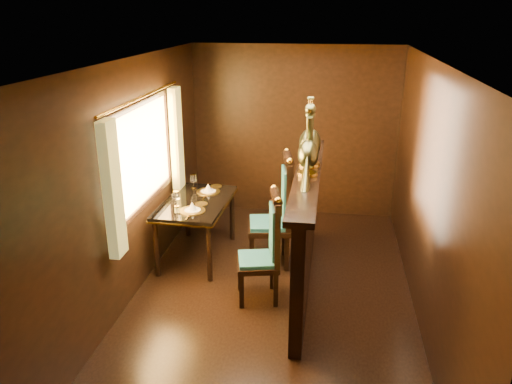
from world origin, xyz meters
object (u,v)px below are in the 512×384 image
(chair_left, at_px, (268,244))
(peacock_left, at_px, (309,142))
(chair_right, at_px, (280,207))
(dining_table, at_px, (196,206))
(peacock_right, at_px, (310,131))

(chair_left, xyz_separation_m, peacock_left, (0.37, 0.18, 1.07))
(chair_right, bearing_deg, chair_left, -102.67)
(dining_table, xyz_separation_m, chair_right, (1.04, -0.02, 0.05))
(chair_right, bearing_deg, peacock_left, -72.10)
(chair_left, relative_size, peacock_right, 1.58)
(peacock_right, bearing_deg, chair_right, 137.89)
(dining_table, bearing_deg, peacock_left, -23.45)
(chair_left, bearing_deg, dining_table, 127.31)
(chair_left, bearing_deg, peacock_right, 40.09)
(chair_right, distance_m, peacock_right, 1.12)
(peacock_right, bearing_deg, dining_table, 166.73)
(dining_table, xyz_separation_m, peacock_left, (1.38, -0.65, 1.03))
(peacock_left, xyz_separation_m, peacock_right, (0.00, 0.33, 0.04))
(peacock_left, height_order, peacock_right, peacock_right)
(chair_right, xyz_separation_m, peacock_left, (0.34, -0.63, 0.98))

